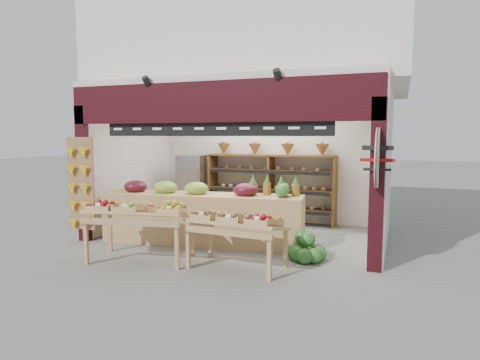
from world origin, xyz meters
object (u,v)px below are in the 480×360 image
(back_shelving, at_px, (271,175))
(cardboard_stack, at_px, (186,214))
(watermelon_pile, at_px, (306,250))
(display_table_right, at_px, (237,221))
(display_table_left, at_px, (135,211))
(mid_counter, at_px, (201,217))
(refrigerator, at_px, (192,188))

(back_shelving, xyz_separation_m, cardboard_stack, (-1.72, -1.07, -0.86))
(cardboard_stack, relative_size, watermelon_pile, 1.56)
(display_table_right, bearing_deg, watermelon_pile, 40.09)
(cardboard_stack, bearing_deg, display_table_left, -80.30)
(back_shelving, height_order, watermelon_pile, back_shelving)
(mid_counter, distance_m, display_table_right, 1.70)
(cardboard_stack, distance_m, watermelon_pile, 3.62)
(refrigerator, relative_size, cardboard_stack, 1.53)
(cardboard_stack, distance_m, display_table_left, 2.76)
(display_table_left, xyz_separation_m, watermelon_pile, (2.72, 0.94, -0.64))
(back_shelving, relative_size, cardboard_stack, 2.94)
(back_shelving, height_order, cardboard_stack, back_shelving)
(display_table_left, bearing_deg, display_table_right, 4.77)
(mid_counter, bearing_deg, refrigerator, 121.18)
(refrigerator, relative_size, watermelon_pile, 2.39)
(mid_counter, relative_size, display_table_right, 2.55)
(back_shelving, bearing_deg, display_table_right, -81.77)
(refrigerator, relative_size, mid_counter, 0.41)
(display_table_left, xyz_separation_m, display_table_right, (1.78, 0.15, -0.07))
(mid_counter, bearing_deg, watermelon_pile, -10.70)
(mid_counter, bearing_deg, display_table_right, -44.90)
(refrigerator, bearing_deg, display_table_left, -86.32)
(display_table_left, relative_size, watermelon_pile, 2.67)
(cardboard_stack, bearing_deg, watermelon_pile, -28.61)
(mid_counter, height_order, watermelon_pile, mid_counter)
(display_table_right, bearing_deg, cardboard_stack, 131.59)
(watermelon_pile, bearing_deg, mid_counter, 169.30)
(display_table_left, bearing_deg, refrigerator, 100.66)
(refrigerator, distance_m, display_table_left, 3.41)
(refrigerator, relative_size, display_table_left, 0.89)
(watermelon_pile, bearing_deg, display_table_left, -160.97)
(refrigerator, xyz_separation_m, display_table_left, (0.63, -3.35, 0.02))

